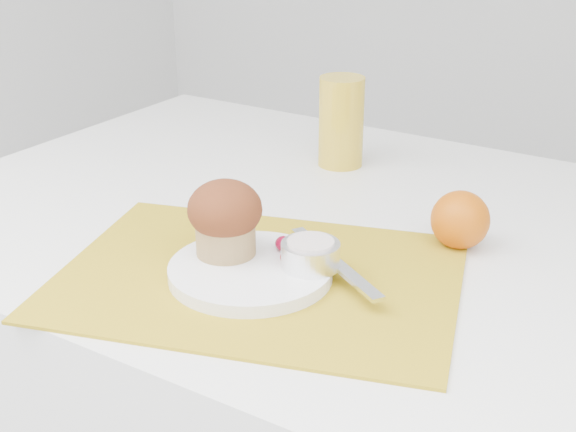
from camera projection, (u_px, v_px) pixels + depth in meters
The scene contains 10 objects.
placemat at pixel (259, 277), 0.91m from camera, with size 0.45×0.33×0.00m, color #B69519.
plate at pixel (250, 271), 0.91m from camera, with size 0.19×0.19×0.01m, color white.
ramekin at pixel (311, 255), 0.90m from camera, with size 0.07×0.07×0.03m, color white.
cream at pixel (311, 243), 0.89m from camera, with size 0.05×0.05×0.01m, color silver.
raspberry_near at pixel (283, 243), 0.94m from camera, with size 0.02×0.02×0.02m, color #630219.
raspberry_far at pixel (289, 257), 0.90m from camera, with size 0.02×0.02×0.02m, color #5B0202.
butter_knife at pixel (334, 262), 0.91m from camera, with size 0.19×0.02×0.00m, color silver.
orange at pixel (460, 220), 0.98m from camera, with size 0.07×0.07×0.07m, color #C85907.
juice_glass at pixel (341, 122), 1.24m from camera, with size 0.07×0.07×0.14m, color gold.
muffin at pixel (225, 217), 0.91m from camera, with size 0.09×0.09×0.09m.
Camera 1 is at (0.45, -0.81, 1.18)m, focal length 50.00 mm.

